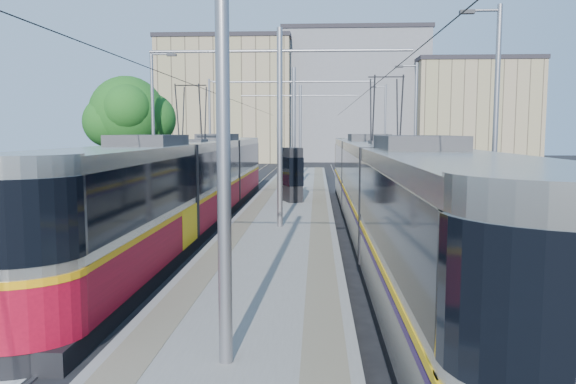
{
  "coord_description": "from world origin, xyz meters",
  "views": [
    {
      "loc": [
        1.33,
        -11.91,
        3.68
      ],
      "look_at": [
        0.32,
        7.53,
        1.6
      ],
      "focal_mm": 35.0,
      "sensor_mm": 36.0,
      "label": 1
    }
  ],
  "objects": [
    {
      "name": "ground",
      "position": [
        0.0,
        0.0,
        0.0
      ],
      "size": [
        160.0,
        160.0,
        0.0
      ],
      "primitive_type": "plane",
      "color": "black",
      "rests_on": "ground"
    },
    {
      "name": "platform",
      "position": [
        0.0,
        17.0,
        0.15
      ],
      "size": [
        4.0,
        50.0,
        0.3
      ],
      "primitive_type": "cube",
      "color": "gray",
      "rests_on": "ground"
    },
    {
      "name": "tactile_strip_left",
      "position": [
        -1.45,
        17.0,
        0.3
      ],
      "size": [
        0.7,
        50.0,
        0.01
      ],
      "primitive_type": "cube",
      "color": "gray",
      "rests_on": "platform"
    },
    {
      "name": "tactile_strip_right",
      "position": [
        1.45,
        17.0,
        0.3
      ],
      "size": [
        0.7,
        50.0,
        0.01
      ],
      "primitive_type": "cube",
      "color": "gray",
      "rests_on": "platform"
    },
    {
      "name": "rails",
      "position": [
        0.0,
        17.0,
        0.02
      ],
      "size": [
        8.71,
        70.0,
        0.03
      ],
      "color": "gray",
      "rests_on": "ground"
    },
    {
      "name": "track_arrow",
      "position": [
        -3.6,
        -3.0,
        0.01
      ],
      "size": [
        1.2,
        5.0,
        0.01
      ],
      "primitive_type": "cube",
      "color": "silver",
      "rests_on": "ground"
    },
    {
      "name": "tram_left",
      "position": [
        -3.6,
        10.04,
        1.71
      ],
      "size": [
        2.43,
        28.58,
        5.5
      ],
      "color": "black",
      "rests_on": "ground"
    },
    {
      "name": "tram_right",
      "position": [
        3.6,
        7.08,
        1.86
      ],
      "size": [
        2.43,
        30.43,
        5.5
      ],
      "color": "black",
      "rests_on": "ground"
    },
    {
      "name": "catenary",
      "position": [
        0.0,
        14.15,
        4.52
      ],
      "size": [
        9.2,
        70.0,
        7.0
      ],
      "color": "gray",
      "rests_on": "platform"
    },
    {
      "name": "street_lamps",
      "position": [
        -0.0,
        21.0,
        4.18
      ],
      "size": [
        15.18,
        38.22,
        8.0
      ],
      "color": "gray",
      "rests_on": "ground"
    },
    {
      "name": "shelter",
      "position": [
        0.13,
        15.33,
        1.68
      ],
      "size": [
        1.12,
        1.37,
        2.63
      ],
      "rotation": [
        0.0,
        0.0,
        0.37
      ],
      "color": "black",
      "rests_on": "platform"
    },
    {
      "name": "tree",
      "position": [
        -9.14,
        19.73,
        4.62
      ],
      "size": [
        4.7,
        4.35,
        6.83
      ],
      "color": "#382314",
      "rests_on": "ground"
    },
    {
      "name": "building_left",
      "position": [
        -10.0,
        60.0,
        7.64
      ],
      "size": [
        16.32,
        12.24,
        15.25
      ],
      "color": "#9A8768",
      "rests_on": "ground"
    },
    {
      "name": "building_centre",
      "position": [
        6.0,
        64.0,
        8.32
      ],
      "size": [
        18.36,
        14.28,
        16.62
      ],
      "color": "slate",
      "rests_on": "ground"
    },
    {
      "name": "building_right",
      "position": [
        20.0,
        58.0,
        6.18
      ],
      "size": [
        14.28,
        10.2,
        12.33
      ],
      "color": "#9A8768",
      "rests_on": "ground"
    }
  ]
}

